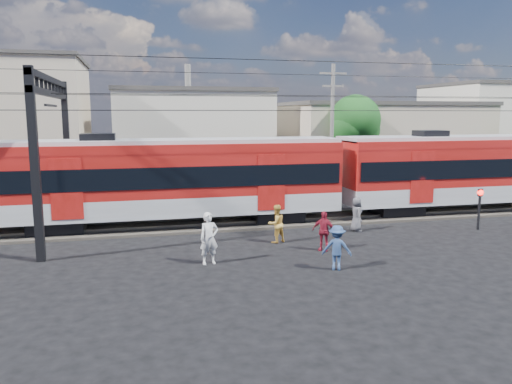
# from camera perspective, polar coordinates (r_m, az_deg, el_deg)

# --- Properties ---
(ground) EXTENTS (120.00, 120.00, 0.00)m
(ground) POSITION_cam_1_polar(r_m,az_deg,el_deg) (17.68, 8.77, -8.77)
(ground) COLOR black
(ground) RESTS_ON ground
(track_bed) EXTENTS (70.00, 3.40, 0.12)m
(track_bed) POSITION_cam_1_polar(r_m,az_deg,el_deg) (24.99, 1.77, -3.28)
(track_bed) COLOR #2D2823
(track_bed) RESTS_ON ground
(rail_near) EXTENTS (70.00, 0.12, 0.12)m
(rail_near) POSITION_cam_1_polar(r_m,az_deg,el_deg) (24.26, 2.24, -3.36)
(rail_near) COLOR #59544C
(rail_near) RESTS_ON track_bed
(rail_far) EXTENTS (70.00, 0.12, 0.12)m
(rail_far) POSITION_cam_1_polar(r_m,az_deg,el_deg) (25.67, 1.32, -2.67)
(rail_far) COLOR #59544C
(rail_far) RESTS_ON track_bed
(commuter_train) EXTENTS (50.30, 3.08, 4.17)m
(commuter_train) POSITION_cam_1_polar(r_m,az_deg,el_deg) (23.79, -9.16, 1.71)
(commuter_train) COLOR black
(commuter_train) RESTS_ON ground
(catenary) EXTENTS (70.00, 9.30, 7.52)m
(catenary) POSITION_cam_1_polar(r_m,az_deg,el_deg) (23.63, -19.04, 7.95)
(catenary) COLOR black
(catenary) RESTS_ON ground
(building_midwest) EXTENTS (12.24, 12.24, 7.30)m
(building_midwest) POSITION_cam_1_polar(r_m,az_deg,el_deg) (42.81, -7.67, 6.60)
(building_midwest) COLOR beige
(building_midwest) RESTS_ON ground
(building_mideast) EXTENTS (16.32, 10.20, 6.30)m
(building_mideast) POSITION_cam_1_polar(r_m,az_deg,el_deg) (44.60, 13.80, 5.87)
(building_mideast) COLOR tan
(building_mideast) RESTS_ON ground
(building_east) EXTENTS (10.20, 10.20, 8.30)m
(building_east) POSITION_cam_1_polar(r_m,az_deg,el_deg) (55.58, 24.90, 6.89)
(building_east) COLOR beige
(building_east) RESTS_ON ground
(utility_pole_mid) EXTENTS (1.80, 0.24, 8.50)m
(utility_pole_mid) POSITION_cam_1_polar(r_m,az_deg,el_deg) (33.02, 8.68, 7.43)
(utility_pole_mid) COLOR slate
(utility_pole_mid) RESTS_ON ground
(tree_near) EXTENTS (3.82, 3.64, 6.72)m
(tree_near) POSITION_cam_1_polar(r_m,az_deg,el_deg) (37.13, 11.45, 7.71)
(tree_near) COLOR #382619
(tree_near) RESTS_ON ground
(pedestrian_a) EXTENTS (0.76, 0.57, 1.88)m
(pedestrian_a) POSITION_cam_1_polar(r_m,az_deg,el_deg) (17.97, -5.38, -5.29)
(pedestrian_a) COLOR silver
(pedestrian_a) RESTS_ON ground
(pedestrian_b) EXTENTS (0.94, 0.83, 1.60)m
(pedestrian_b) POSITION_cam_1_polar(r_m,az_deg,el_deg) (20.88, 2.32, -3.64)
(pedestrian_b) COLOR gold
(pedestrian_b) RESTS_ON ground
(pedestrian_c) EXTENTS (1.16, 0.94, 1.57)m
(pedestrian_c) POSITION_cam_1_polar(r_m,az_deg,el_deg) (17.49, 9.22, -6.30)
(pedestrian_c) COLOR navy
(pedestrian_c) RESTS_ON ground
(pedestrian_d) EXTENTS (0.96, 0.89, 1.58)m
(pedestrian_d) POSITION_cam_1_polar(r_m,az_deg,el_deg) (19.83, 7.72, -4.43)
(pedestrian_d) COLOR maroon
(pedestrian_d) RESTS_ON ground
(pedestrian_e) EXTENTS (0.54, 0.80, 1.57)m
(pedestrian_e) POSITION_cam_1_polar(r_m,az_deg,el_deg) (23.32, 11.41, -2.51)
(pedestrian_e) COLOR #47474B
(pedestrian_e) RESTS_ON ground
(crossing_signal) EXTENTS (0.28, 0.28, 1.92)m
(crossing_signal) POSITION_cam_1_polar(r_m,az_deg,el_deg) (25.28, 24.19, -0.99)
(crossing_signal) COLOR black
(crossing_signal) RESTS_ON ground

